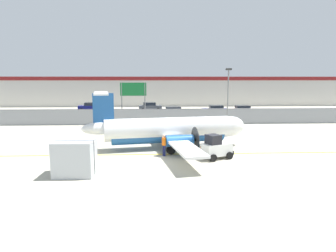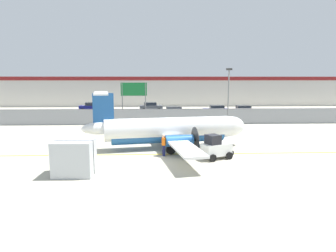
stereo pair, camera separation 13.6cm
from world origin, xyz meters
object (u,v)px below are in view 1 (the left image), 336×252
at_px(cargo_container, 75,158).
at_px(apron_light_pole, 228,93).
at_px(ground_crew_worker, 164,144).
at_px(parked_car_0, 90,107).
at_px(baggage_tug, 216,148).
at_px(parked_car_5, 243,110).
at_px(parked_car_1, 107,112).
at_px(commuter_airplane, 171,130).
at_px(parked_car_2, 150,107).
at_px(parked_car_4, 215,110).
at_px(traffic_cone_near_right, 201,146).
at_px(highway_sign, 133,93).
at_px(parked_car_3, 174,112).
at_px(traffic_cone_near_left, 91,149).

xyz_separation_m(cargo_container, apron_light_pole, (14.03, 17.72, 3.20)).
height_order(ground_crew_worker, parked_car_0, same).
distance_m(baggage_tug, parked_car_5, 28.29).
bearing_deg(parked_car_0, parked_car_1, 109.43).
height_order(commuter_airplane, parked_car_0, commuter_airplane).
bearing_deg(parked_car_2, parked_car_1, -130.87).
relative_size(baggage_tug, parked_car_4, 0.61).
xyz_separation_m(ground_crew_worker, apron_light_pole, (8.27, 13.30, 3.35)).
xyz_separation_m(traffic_cone_near_right, parked_car_2, (-4.72, 31.04, 0.58)).
bearing_deg(cargo_container, commuter_airplane, 49.07).
relative_size(traffic_cone_near_right, parked_car_2, 0.15).
xyz_separation_m(parked_car_2, parked_car_5, (15.39, -7.43, 0.00)).
bearing_deg(parked_car_5, highway_sign, -159.29).
distance_m(traffic_cone_near_right, parked_car_2, 31.40).
height_order(cargo_container, parked_car_5, cargo_container).
xyz_separation_m(traffic_cone_near_right, parked_car_3, (-0.87, 21.75, 0.58)).
xyz_separation_m(traffic_cone_near_right, highway_sign, (-6.84, 16.94, 3.83)).
bearing_deg(ground_crew_worker, parked_car_5, -141.66).
relative_size(commuter_airplane, ground_crew_worker, 9.44).
bearing_deg(parked_car_4, parked_car_2, -31.48).
bearing_deg(cargo_container, apron_light_pole, 53.02).
distance_m(ground_crew_worker, apron_light_pole, 16.02).
xyz_separation_m(baggage_tug, ground_crew_worker, (-3.91, 1.05, 0.10)).
height_order(ground_crew_worker, cargo_container, cargo_container).
relative_size(parked_car_2, parked_car_4, 1.03).
relative_size(parked_car_1, parked_car_5, 1.02).
relative_size(traffic_cone_near_left, parked_car_3, 0.15).
height_order(commuter_airplane, traffic_cone_near_left, commuter_airplane).
distance_m(commuter_airplane, parked_car_0, 33.06).
bearing_deg(cargo_container, highway_sign, 86.05).
distance_m(parked_car_3, parked_car_4, 7.46).
distance_m(parked_car_1, parked_car_5, 22.06).
relative_size(cargo_container, apron_light_pole, 0.34).
relative_size(ground_crew_worker, traffic_cone_near_right, 2.66).
bearing_deg(parked_car_1, parked_car_4, 6.03).
xyz_separation_m(traffic_cone_near_right, parked_car_0, (-15.79, 31.17, 0.58)).
distance_m(ground_crew_worker, traffic_cone_near_right, 3.77).
xyz_separation_m(baggage_tug, parked_car_1, (-11.95, 24.34, 0.04)).
bearing_deg(traffic_cone_near_right, parked_car_5, 65.67).
relative_size(traffic_cone_near_right, apron_light_pole, 0.09).
relative_size(traffic_cone_near_left, highway_sign, 0.12).
distance_m(ground_crew_worker, parked_car_0, 35.29).
bearing_deg(baggage_tug, parked_car_5, 44.62).
relative_size(apron_light_pole, highway_sign, 1.32).
bearing_deg(parked_car_0, highway_sign, 116.68).
height_order(traffic_cone_near_right, parked_car_5, parked_car_5).
xyz_separation_m(ground_crew_worker, cargo_container, (-5.75, -4.42, 0.15)).
relative_size(commuter_airplane, cargo_container, 6.55).
bearing_deg(traffic_cone_near_right, traffic_cone_near_left, -176.99).
xyz_separation_m(parked_car_0, parked_car_2, (11.07, -0.14, 0.00)).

